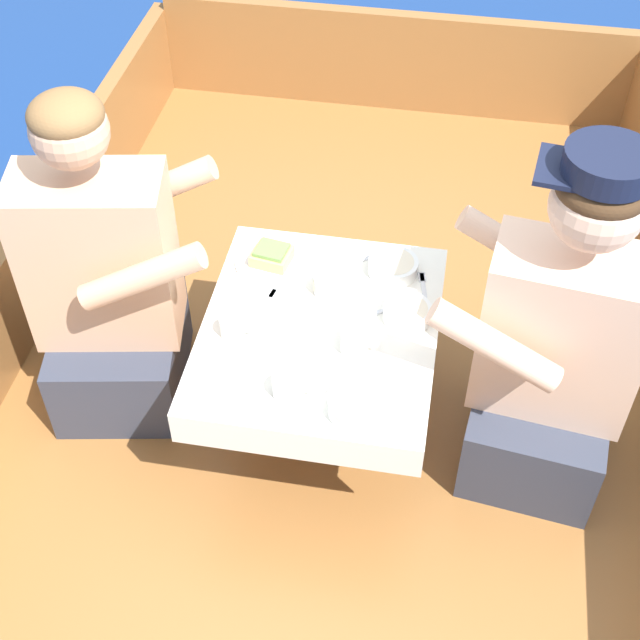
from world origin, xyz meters
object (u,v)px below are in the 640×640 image
sandwich (272,255)px  coffee_cup_starboard (289,386)px  coffee_cup_center (355,341)px  tin_can (325,285)px  person_port (108,287)px  coffee_cup_port (233,326)px  person_starboard (555,350)px

sandwich → coffee_cup_starboard: sandwich is taller
coffee_cup_center → tin_can: size_ratio=1.49×
person_port → coffee_cup_starboard: size_ratio=9.45×
coffee_cup_center → coffee_cup_port: bearing=179.5°
person_starboard → sandwich: size_ratio=8.80×
person_starboard → coffee_cup_port: person_starboard is taller
sandwich → coffee_cup_port: (-0.04, -0.29, -0.00)m
person_port → tin_can: person_port is taller
person_starboard → coffee_cup_port: bearing=12.6°
sandwich → person_port: bearing=-159.8°
person_port → coffee_cup_port: (0.39, -0.13, 0.04)m
person_starboard → tin_can: bearing=-3.7°
coffee_cup_port → coffee_cup_center: (0.32, -0.00, 0.01)m
person_starboard → coffee_cup_center: size_ratio=10.47×
person_starboard → sandwich: 0.81m
sandwich → coffee_cup_center: bearing=-46.1°
coffee_cup_port → tin_can: (0.21, 0.20, -0.00)m
person_port → sandwich: person_port is taller
coffee_cup_port → coffee_cup_starboard: (0.18, -0.17, -0.00)m
person_port → sandwich: bearing=9.9°
coffee_cup_port → coffee_cup_starboard: 0.25m
coffee_cup_port → sandwich: bearing=81.6°
sandwich → coffee_cup_starboard: bearing=-72.9°
person_starboard → coffee_cup_starboard: person_starboard is taller
tin_can → coffee_cup_port: bearing=-136.7°
coffee_cup_center → coffee_cup_starboard: bearing=-129.3°
coffee_cup_port → person_port: bearing=162.0°
coffee_cup_center → tin_can: (-0.11, 0.20, -0.01)m
person_port → coffee_cup_starboard: (0.58, -0.30, 0.04)m
sandwich → coffee_cup_port: bearing=-98.4°
coffee_cup_starboard → coffee_cup_center: bearing=50.7°
person_port → tin_can: (0.60, 0.07, 0.04)m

